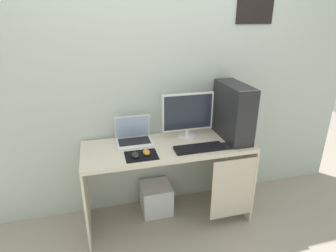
{
  "coord_description": "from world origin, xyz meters",
  "views": [
    {
      "loc": [
        -0.56,
        -2.14,
        1.84
      ],
      "look_at": [
        0.0,
        0.0,
        0.95
      ],
      "focal_mm": 30.13,
      "sensor_mm": 36.0,
      "label": 1
    }
  ],
  "objects": [
    {
      "name": "keyboard",
      "position": [
        0.23,
        -0.15,
        0.78
      ],
      "size": [
        0.42,
        0.14,
        0.02
      ],
      "primitive_type": "cube",
      "color": "black",
      "rests_on": "desk"
    },
    {
      "name": "monitor",
      "position": [
        0.21,
        0.12,
        0.99
      ],
      "size": [
        0.47,
        0.16,
        0.42
      ],
      "color": "white",
      "rests_on": "desk"
    },
    {
      "name": "pc_tower",
      "position": [
        0.61,
        0.02,
        1.02
      ],
      "size": [
        0.19,
        0.49,
        0.5
      ],
      "primitive_type": "cube",
      "color": "#232326",
      "rests_on": "desk"
    },
    {
      "name": "mouse_left",
      "position": [
        -0.21,
        -0.13,
        0.79
      ],
      "size": [
        0.06,
        0.1,
        0.03
      ],
      "primitive_type": "ellipsoid",
      "color": "orange",
      "rests_on": "mousepad"
    },
    {
      "name": "mouse_right",
      "position": [
        -0.31,
        -0.15,
        0.79
      ],
      "size": [
        0.06,
        0.1,
        0.03
      ],
      "primitive_type": "ellipsoid",
      "color": "#232326",
      "rests_on": "mousepad"
    },
    {
      "name": "subwoofer",
      "position": [
        -0.09,
        0.12,
        0.14
      ],
      "size": [
        0.29,
        0.29,
        0.29
      ],
      "primitive_type": "cube",
      "color": "silver",
      "rests_on": "ground_plane"
    },
    {
      "name": "mousepad",
      "position": [
        -0.26,
        -0.14,
        0.77
      ],
      "size": [
        0.26,
        0.2,
        0.0
      ],
      "primitive_type": "cube",
      "color": "black",
      "rests_on": "desk"
    },
    {
      "name": "cell_phone",
      "position": [
        0.47,
        -0.15,
        0.77
      ],
      "size": [
        0.07,
        0.13,
        0.01
      ],
      "primitive_type": "cube",
      "color": "#232326",
      "rests_on": "desk"
    },
    {
      "name": "laptop",
      "position": [
        -0.28,
        0.14,
        0.81
      ],
      "size": [
        0.32,
        0.24,
        0.23
      ],
      "color": "white",
      "rests_on": "desk"
    },
    {
      "name": "ground_plane",
      "position": [
        0.0,
        0.0,
        0.0
      ],
      "size": [
        8.0,
        8.0,
        0.0
      ],
      "primitive_type": "plane",
      "color": "#9E9384"
    },
    {
      "name": "desk",
      "position": [
        0.02,
        -0.01,
        0.61
      ],
      "size": [
        1.48,
        0.55,
        0.77
      ],
      "color": "beige",
      "rests_on": "ground_plane"
    },
    {
      "name": "wall_back",
      "position": [
        0.0,
        0.32,
        1.3
      ],
      "size": [
        4.0,
        0.05,
        2.6
      ],
      "color": "beige",
      "rests_on": "ground_plane"
    }
  ]
}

